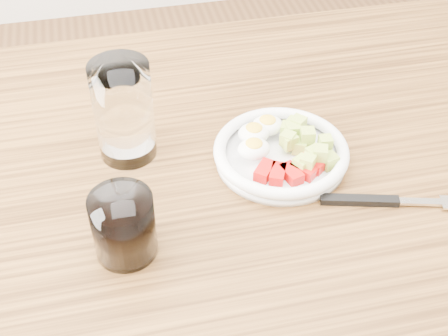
# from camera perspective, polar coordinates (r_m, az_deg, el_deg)

# --- Properties ---
(dining_table) EXTENTS (1.50, 0.90, 0.77)m
(dining_table) POSITION_cam_1_polar(r_m,az_deg,el_deg) (0.94, 0.74, -6.23)
(dining_table) COLOR brown
(dining_table) RESTS_ON ground
(bowl) EXTENTS (0.20, 0.20, 0.05)m
(bowl) POSITION_cam_1_polar(r_m,az_deg,el_deg) (0.90, 5.20, 1.56)
(bowl) COLOR white
(bowl) RESTS_ON dining_table
(fork) EXTENTS (0.22, 0.07, 0.01)m
(fork) POSITION_cam_1_polar(r_m,az_deg,el_deg) (0.87, 14.23, -2.93)
(fork) COLOR black
(fork) RESTS_ON dining_table
(water_glass) EXTENTS (0.08, 0.08, 0.15)m
(water_glass) POSITION_cam_1_polar(r_m,az_deg,el_deg) (0.89, -9.16, 5.16)
(water_glass) COLOR white
(water_glass) RESTS_ON dining_table
(coffee_glass) EXTENTS (0.08, 0.08, 0.09)m
(coffee_glass) POSITION_cam_1_polar(r_m,az_deg,el_deg) (0.77, -9.16, -5.26)
(coffee_glass) COLOR white
(coffee_glass) RESTS_ON dining_table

